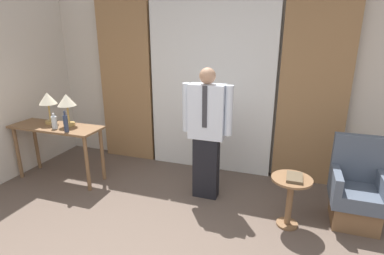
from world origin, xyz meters
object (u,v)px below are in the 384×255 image
at_px(bottle_by_lamp, 66,123).
at_px(book, 294,177).
at_px(table_lamp_left, 48,101).
at_px(armchair, 356,193).
at_px(side_table, 290,194).
at_px(person, 207,130).
at_px(table_lamp_right, 67,102).
at_px(bottle_near_edge, 54,122).
at_px(desk, 57,135).

distance_m(bottle_by_lamp, book, 2.83).
distance_m(table_lamp_left, book, 3.34).
height_order(armchair, side_table, armchair).
height_order(person, side_table, person).
distance_m(table_lamp_left, armchair, 4.02).
bearing_deg(book, table_lamp_right, 176.00).
bearing_deg(table_lamp_right, bottle_by_lamp, -56.54).
bearing_deg(bottle_near_edge, side_table, -0.53).
relative_size(table_lamp_left, side_table, 0.77).
bearing_deg(desk, person, 5.46).
distance_m(desk, book, 3.13).
xyz_separation_m(bottle_by_lamp, side_table, (2.79, 0.04, -0.52)).
bearing_deg(desk, bottle_by_lamp, -26.04).
xyz_separation_m(desk, bottle_by_lamp, (0.32, -0.16, 0.25)).
bearing_deg(side_table, book, -15.90).
height_order(table_lamp_left, side_table, table_lamp_left).
height_order(bottle_by_lamp, armchair, bottle_by_lamp).
distance_m(table_lamp_left, bottle_by_lamp, 0.58).
xyz_separation_m(table_lamp_right, bottle_near_edge, (-0.09, -0.17, -0.24)).
bearing_deg(table_lamp_left, bottle_by_lamp, -26.80).
bearing_deg(table_lamp_left, bottle_near_edge, -37.06).
relative_size(bottle_by_lamp, armchair, 0.29).
xyz_separation_m(person, side_table, (1.02, -0.32, -0.50)).
xyz_separation_m(armchair, side_table, (-0.68, -0.31, 0.03)).
xyz_separation_m(desk, book, (3.13, -0.12, -0.07)).
distance_m(bottle_near_edge, book, 3.08).
xyz_separation_m(table_lamp_right, book, (2.97, -0.21, -0.53)).
height_order(bottle_by_lamp, person, person).
distance_m(person, armchair, 1.78).
bearing_deg(bottle_by_lamp, bottle_near_edge, 164.63).
relative_size(desk, book, 5.29).
xyz_separation_m(table_lamp_right, side_table, (2.95, -0.20, -0.73)).
bearing_deg(person, armchair, -0.18).
relative_size(person, side_table, 2.88).
distance_m(table_lamp_right, side_table, 3.04).
bearing_deg(table_lamp_left, table_lamp_right, 0.00).
distance_m(person, book, 1.13).
bearing_deg(bottle_by_lamp, desk, 153.96).
relative_size(desk, side_table, 2.28).
bearing_deg(side_table, bottle_near_edge, 179.47).
bearing_deg(book, desk, 177.77).
relative_size(desk, person, 0.79).
height_order(desk, table_lamp_left, table_lamp_left).
distance_m(table_lamp_right, book, 3.03).
bearing_deg(table_lamp_left, person, 2.90).
bearing_deg(desk, armchair, 2.94).
height_order(desk, armchair, armchair).
height_order(bottle_near_edge, person, person).
distance_m(desk, table_lamp_right, 0.50).
bearing_deg(book, side_table, 164.10).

